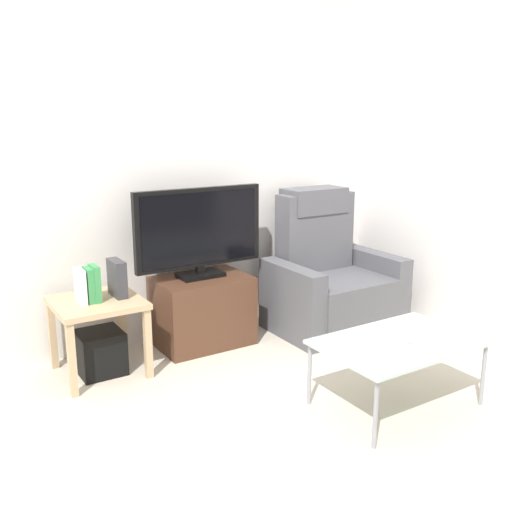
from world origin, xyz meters
name	(u,v)px	position (x,y,z in m)	size (l,w,h in m)	color
ground_plane	(248,392)	(0.00, 0.00, 0.00)	(6.40, 6.40, 0.00)	beige
wall_back	(165,164)	(0.00, 1.13, 1.30)	(6.40, 0.06, 2.60)	silver
wall_side	(468,163)	(1.88, 0.00, 1.30)	(0.06, 4.48, 2.60)	silver
tv_stand	(203,310)	(0.13, 0.84, 0.25)	(0.67, 0.46, 0.51)	#4C2D1E
television	(199,231)	(0.13, 0.86, 0.85)	(0.97, 0.20, 0.64)	black
recliner_armchair	(329,280)	(1.15, 0.64, 0.37)	(0.98, 0.78, 1.08)	#515156
side_table	(97,312)	(-0.67, 0.75, 0.42)	(0.54, 0.54, 0.50)	tan
subwoofer_box	(100,352)	(-0.67, 0.75, 0.14)	(0.28, 0.28, 0.28)	black
book_leftmost	(80,286)	(-0.77, 0.73, 0.61)	(0.04, 0.14, 0.22)	white
book_middle	(90,285)	(-0.71, 0.73, 0.61)	(0.05, 0.12, 0.22)	#388C4C
book_rightmost	(95,283)	(-0.68, 0.73, 0.61)	(0.04, 0.13, 0.23)	#388C4C
game_console	(117,278)	(-0.52, 0.76, 0.62)	(0.07, 0.20, 0.24)	#333338
coffee_table	(398,345)	(0.64, -0.59, 0.37)	(0.90, 0.60, 0.39)	#B2C6C1
cell_phone	(397,340)	(0.64, -0.59, 0.40)	(0.07, 0.15, 0.01)	#B7B7BC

